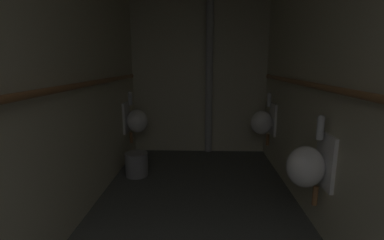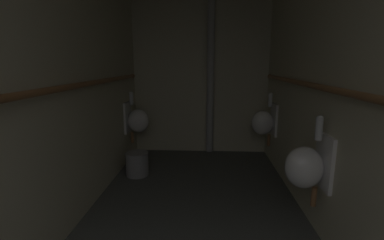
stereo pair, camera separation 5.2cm
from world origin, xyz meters
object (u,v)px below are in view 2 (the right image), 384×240
Objects in this scene: standpipe_back_wall at (210,75)px; waste_bin at (137,164)px; urinal_right_mid at (307,166)px; urinal_left_mid at (137,120)px; urinal_right_far at (264,122)px.

waste_bin is at bearing -134.16° from standpipe_back_wall.
standpipe_back_wall is (-0.75, 2.16, 0.63)m from urinal_right_mid.
urinal_left_mid reaches higher than waste_bin.
waste_bin is (-1.69, 1.19, -0.47)m from urinal_right_mid.
urinal_right_mid is 0.31× the size of standpipe_back_wall.
standpipe_back_wall is at bearing 109.18° from urinal_right_mid.
urinal_left_mid is at bearing 178.58° from urinal_right_far.
urinal_right_far is (1.81, -0.04, 0.00)m from urinal_left_mid.
waste_bin is at bearing 144.81° from urinal_right_mid.
standpipe_back_wall is 1.74m from waste_bin.
urinal_right_far is at bearing -1.42° from urinal_left_mid.
urinal_right_far is at bearing 90.00° from urinal_right_mid.
urinal_left_mid is 1.30m from standpipe_back_wall.
standpipe_back_wall reaches higher than urinal_right_far.
waste_bin is (0.12, -0.54, -0.47)m from urinal_left_mid.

